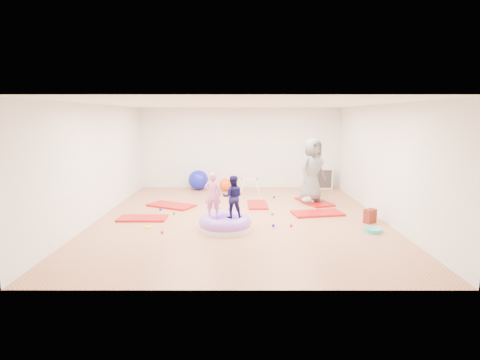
{
  "coord_description": "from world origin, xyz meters",
  "views": [
    {
      "loc": [
        0.01,
        -9.12,
        2.52
      ],
      "look_at": [
        0.0,
        0.3,
        0.9
      ],
      "focal_mm": 28.0,
      "sensor_mm": 36.0,
      "label": 1
    }
  ],
  "objects": [
    {
      "name": "backpack",
      "position": [
        3.1,
        -0.49,
        0.17
      ],
      "size": [
        0.34,
        0.31,
        0.33
      ],
      "primitive_type": "cube",
      "rotation": [
        0.0,
        0.0,
        0.62
      ],
      "color": "red",
      "rests_on": "ground"
    },
    {
      "name": "ball_pit_balls",
      "position": [
        -0.52,
        -0.01,
        0.04
      ],
      "size": [
        3.71,
        3.61,
        0.07
      ],
      "color": "#2F7F25",
      "rests_on": "ground"
    },
    {
      "name": "gym_mat_center_back",
      "position": [
        0.5,
        1.27,
        0.02
      ],
      "size": [
        0.56,
        1.09,
        0.05
      ],
      "primitive_type": "cube",
      "rotation": [
        0.0,
        0.0,
        1.59
      ],
      "color": "#C70005",
      "rests_on": "ground"
    },
    {
      "name": "gym_mat_right",
      "position": [
        2.01,
        0.28,
        0.03
      ],
      "size": [
        1.38,
        0.86,
        0.05
      ],
      "primitive_type": "cube",
      "rotation": [
        0.0,
        0.0,
        0.18
      ],
      "color": "#C70005",
      "rests_on": "ground"
    },
    {
      "name": "child_pink",
      "position": [
        -0.61,
        -0.99,
        0.84
      ],
      "size": [
        0.39,
        0.27,
        1.0
      ],
      "primitive_type": "imported",
      "rotation": [
        0.0,
        0.0,
        3.04
      ],
      "color": "pink",
      "rests_on": "inflatable_cushion"
    },
    {
      "name": "room",
      "position": [
        0.0,
        0.0,
        1.4
      ],
      "size": [
        7.01,
        8.01,
        2.81
      ],
      "color": "#C67751",
      "rests_on": "ground"
    },
    {
      "name": "gym_mat_rear_right",
      "position": [
        2.19,
        1.6,
        0.03
      ],
      "size": [
        1.03,
        1.43,
        0.05
      ],
      "primitive_type": "cube",
      "rotation": [
        0.0,
        0.0,
        1.91
      ],
      "color": "#C70005",
      "rests_on": "ground"
    },
    {
      "name": "cube_shelf",
      "position": [
        2.86,
        3.79,
        0.36
      ],
      "size": [
        0.72,
        0.36,
        0.72
      ],
      "color": "silver",
      "rests_on": "ground"
    },
    {
      "name": "infant_play_gym",
      "position": [
        0.31,
        2.86,
        0.34
      ],
      "size": [
        0.67,
        0.64,
        0.51
      ],
      "rotation": [
        0.0,
        0.0,
        0.14
      ],
      "color": "silver",
      "rests_on": "ground"
    },
    {
      "name": "exercise_ball_orange",
      "position": [
        -0.49,
        3.34,
        0.22
      ],
      "size": [
        0.43,
        0.43,
        0.43
      ],
      "primitive_type": "sphere",
      "color": "#E3450D",
      "rests_on": "ground"
    },
    {
      "name": "inflatable_cushion",
      "position": [
        -0.33,
        -1.06,
        0.14
      ],
      "size": [
        1.17,
        1.17,
        0.37
      ],
      "rotation": [
        0.0,
        0.0,
        0.37
      ],
      "color": "white",
      "rests_on": "ground"
    },
    {
      "name": "gym_mat_front_left",
      "position": [
        -2.41,
        -0.19,
        0.02
      ],
      "size": [
        1.18,
        0.6,
        0.05
      ],
      "primitive_type": "cube",
      "rotation": [
        0.0,
        0.0,
        -0.01
      ],
      "color": "#C70005",
      "rests_on": "ground"
    },
    {
      "name": "adult_caregiver",
      "position": [
        2.09,
        1.56,
        0.97
      ],
      "size": [
        1.07,
        1.0,
        1.83
      ],
      "primitive_type": "imported",
      "rotation": [
        0.0,
        0.0,
        0.63
      ],
      "color": "slate",
      "rests_on": "gym_mat_rear_right"
    },
    {
      "name": "balance_disc",
      "position": [
        2.93,
        -1.21,
        0.04
      ],
      "size": [
        0.39,
        0.39,
        0.09
      ],
      "primitive_type": "cylinder",
      "color": "#2CACAB",
      "rests_on": "ground"
    },
    {
      "name": "exercise_ball_blue",
      "position": [
        -1.44,
        3.54,
        0.34
      ],
      "size": [
        0.68,
        0.68,
        0.68
      ],
      "primitive_type": "sphere",
      "color": "#1216AA",
      "rests_on": "ground"
    },
    {
      "name": "infant",
      "position": [
        1.96,
        1.39,
        0.16
      ],
      "size": [
        0.34,
        0.35,
        0.2
      ],
      "color": "#C9DDF9",
      "rests_on": "gym_mat_rear_right"
    },
    {
      "name": "child_navy",
      "position": [
        -0.16,
        -1.09,
        0.81
      ],
      "size": [
        0.47,
        0.36,
        0.95
      ],
      "primitive_type": "imported",
      "rotation": [
        0.0,
        0.0,
        3.13
      ],
      "color": "#120F3F",
      "rests_on": "inflatable_cushion"
    },
    {
      "name": "gym_mat_mid_left",
      "position": [
        -1.94,
        1.14,
        0.03
      ],
      "size": [
        1.45,
        1.16,
        0.05
      ],
      "primitive_type": "cube",
      "rotation": [
        0.0,
        0.0,
        -0.47
      ],
      "color": "#C70005",
      "rests_on": "ground"
    },
    {
      "name": "yellow_toy",
      "position": [
        -2.1,
        -0.89,
        0.01
      ],
      "size": [
        0.18,
        0.18,
        0.03
      ],
      "primitive_type": "cylinder",
      "color": "yellow",
      "rests_on": "ground"
    }
  ]
}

